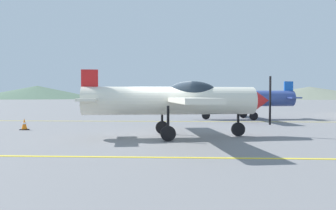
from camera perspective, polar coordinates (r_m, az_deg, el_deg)
The scene contains 8 objects.
ground_plane at distance 13.69m, azimuth -1.02°, elevation -5.78°, with size 400.00×400.00×0.00m, color slate.
apron_line_near at distance 9.32m, azimuth -2.87°, elevation -9.30°, with size 80.00×0.16×0.01m, color yellow.
apron_line_far at distance 21.93m, azimuth 0.43°, elevation -2.94°, with size 80.00×0.16×0.01m, color yellow.
airplane_near at distance 13.65m, azimuth 1.66°, elevation 0.96°, with size 8.33×9.54×2.85m.
airplane_mid at distance 24.64m, azimuth 12.94°, elevation 1.26°, with size 8.33×9.55×2.85m.
traffic_cone_side at distance 18.20m, azimuth -24.22°, elevation -3.16°, with size 0.36×0.36×0.59m.
hill_left at distance 184.80m, azimuth -22.24°, elevation 2.12°, with size 66.79×66.79×6.98m, color #4C6651.
hill_centerleft at distance 179.12m, azimuth 23.89°, elevation 2.00°, with size 73.84×73.84×6.26m, color slate.
Camera 1 is at (0.91, -13.54, 1.79)m, focal length 34.21 mm.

